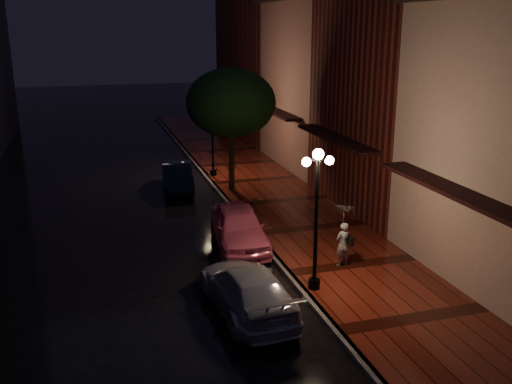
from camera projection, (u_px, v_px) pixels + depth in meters
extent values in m
plane|color=black|center=(256.00, 237.00, 21.80)|extent=(120.00, 120.00, 0.00)
cube|color=#47150C|center=(310.00, 229.00, 22.40)|extent=(4.50, 60.00, 0.15)
cube|color=#595451|center=(256.00, 235.00, 21.78)|extent=(0.25, 60.00, 0.15)
cube|color=#511914|center=(401.00, 82.00, 24.01)|extent=(5.00, 8.00, 11.00)
cube|color=#8C5951|center=(325.00, 86.00, 31.64)|extent=(5.00, 8.00, 9.00)
cube|color=#511914|center=(269.00, 65.00, 40.69)|extent=(5.00, 12.00, 10.00)
cylinder|color=black|center=(316.00, 226.00, 16.70)|extent=(0.12, 0.12, 4.00)
cylinder|color=black|center=(314.00, 283.00, 17.22)|extent=(0.36, 0.36, 0.30)
cube|color=black|center=(318.00, 159.00, 16.13)|extent=(0.70, 0.08, 0.08)
sphere|color=#FFE199|center=(318.00, 154.00, 16.09)|extent=(0.32, 0.32, 0.32)
sphere|color=#FFE199|center=(307.00, 162.00, 16.05)|extent=(0.26, 0.26, 0.26)
sphere|color=#FFE199|center=(329.00, 160.00, 16.24)|extent=(0.26, 0.26, 0.26)
cylinder|color=black|center=(213.00, 138.00, 29.56)|extent=(0.12, 0.12, 4.00)
cylinder|color=black|center=(213.00, 172.00, 30.08)|extent=(0.36, 0.36, 0.30)
cube|color=black|center=(212.00, 99.00, 28.99)|extent=(0.70, 0.08, 0.08)
sphere|color=#FFE199|center=(212.00, 96.00, 28.95)|extent=(0.32, 0.32, 0.32)
sphere|color=#FFE199|center=(205.00, 101.00, 28.91)|extent=(0.26, 0.26, 0.26)
sphere|color=#FFE199|center=(218.00, 100.00, 29.10)|extent=(0.26, 0.26, 0.26)
cylinder|color=black|center=(232.00, 158.00, 26.98)|extent=(0.28, 0.28, 3.20)
ellipsoid|color=black|center=(231.00, 103.00, 26.25)|extent=(4.16, 4.16, 3.20)
sphere|color=black|center=(242.00, 113.00, 27.16)|extent=(1.80, 1.80, 1.80)
sphere|color=black|center=(222.00, 116.00, 25.58)|extent=(1.80, 1.80, 1.80)
imported|color=#EA6083|center=(239.00, 227.00, 20.69)|extent=(2.13, 4.51, 1.49)
imported|color=black|center=(177.00, 177.00, 27.83)|extent=(1.81, 4.16, 1.33)
imported|color=#AFAEB6|center=(247.00, 289.00, 16.01)|extent=(2.16, 4.73, 1.34)
imported|color=silver|center=(343.00, 244.00, 18.68)|extent=(0.61, 0.48, 1.50)
imported|color=silver|center=(344.00, 217.00, 18.42)|extent=(0.87, 0.89, 0.80)
cylinder|color=black|center=(343.00, 234.00, 18.59)|extent=(0.02, 0.02, 1.20)
cube|color=black|center=(350.00, 241.00, 18.68)|extent=(0.12, 0.28, 0.30)
cylinder|color=black|center=(255.00, 215.00, 22.30)|extent=(0.06, 0.06, 1.03)
cube|color=black|center=(255.00, 200.00, 22.12)|extent=(0.12, 0.10, 0.21)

